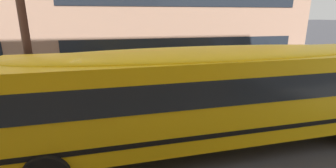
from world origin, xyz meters
TOP-DOWN VIEW (x-y plane):
  - ground_plane at (0.00, 0.00)m, footprint 400.00×400.00m
  - sidewalk_far at (0.00, 7.11)m, footprint 120.00×3.00m
  - lane_centreline at (0.00, 0.00)m, footprint 110.00×0.16m
  - school_bus at (3.69, -1.51)m, footprint 13.90×3.30m
  - parked_car_maroon_by_entrance at (13.73, 4.46)m, footprint 3.91×1.90m

SIDE VIEW (x-z plane):
  - ground_plane at x=0.00m, z-range 0.00..0.00m
  - lane_centreline at x=0.00m, z-range 0.00..0.01m
  - sidewalk_far at x=0.00m, z-range 0.00..0.01m
  - parked_car_maroon_by_entrance at x=13.73m, z-range 0.02..1.66m
  - school_bus at x=3.69m, z-range 0.29..3.39m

